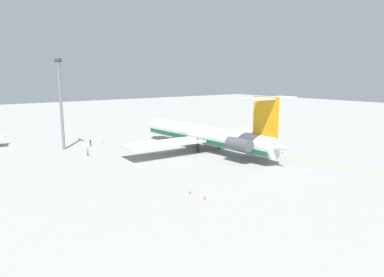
{
  "coord_description": "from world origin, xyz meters",
  "views": [
    {
      "loc": [
        -63.91,
        62.2,
        18.19
      ],
      "look_at": [
        0.87,
        12.55,
        3.3
      ],
      "focal_mm": 32.34,
      "sensor_mm": 36.0,
      "label": 1
    }
  ],
  "objects_px": {
    "ground_crew_near_tail": "(208,127)",
    "safety_cone_nose": "(103,142)",
    "main_jetliner": "(209,135)",
    "ground_crew_near_nose": "(88,151)",
    "ground_crew_starboard": "(90,142)",
    "safety_cone_wingtip": "(205,197)",
    "ground_crew_portside": "(193,128)",
    "light_mast": "(61,100)",
    "safety_cone_tail": "(190,192)"
  },
  "relations": [
    {
      "from": "main_jetliner",
      "to": "safety_cone_tail",
      "type": "xyz_separation_m",
      "value": [
        -22.26,
        22.54,
        -3.55
      ]
    },
    {
      "from": "ground_crew_portside",
      "to": "light_mast",
      "type": "bearing_deg",
      "value": -8.49
    },
    {
      "from": "ground_crew_near_tail",
      "to": "ground_crew_starboard",
      "type": "xyz_separation_m",
      "value": [
        -1.05,
        41.22,
        0.02
      ]
    },
    {
      "from": "ground_crew_portside",
      "to": "ground_crew_starboard",
      "type": "height_order",
      "value": "ground_crew_portside"
    },
    {
      "from": "ground_crew_starboard",
      "to": "ground_crew_portside",
      "type": "bearing_deg",
      "value": -33.25
    },
    {
      "from": "ground_crew_portside",
      "to": "safety_cone_tail",
      "type": "relative_size",
      "value": 3.2
    },
    {
      "from": "ground_crew_starboard",
      "to": "safety_cone_nose",
      "type": "relative_size",
      "value": 3.1
    },
    {
      "from": "main_jetliner",
      "to": "ground_crew_near_tail",
      "type": "relative_size",
      "value": 28.74
    },
    {
      "from": "ground_crew_near_tail",
      "to": "light_mast",
      "type": "bearing_deg",
      "value": 41.26
    },
    {
      "from": "ground_crew_near_tail",
      "to": "main_jetliner",
      "type": "bearing_deg",
      "value": 89.86
    },
    {
      "from": "ground_crew_starboard",
      "to": "light_mast",
      "type": "height_order",
      "value": "light_mast"
    },
    {
      "from": "main_jetliner",
      "to": "ground_crew_near_nose",
      "type": "bearing_deg",
      "value": 60.9
    },
    {
      "from": "ground_crew_portside",
      "to": "ground_crew_starboard",
      "type": "xyz_separation_m",
      "value": [
        -2.23,
        35.77,
        -0.03
      ]
    },
    {
      "from": "ground_crew_near_tail",
      "to": "ground_crew_portside",
      "type": "height_order",
      "value": "ground_crew_portside"
    },
    {
      "from": "ground_crew_starboard",
      "to": "light_mast",
      "type": "relative_size",
      "value": 0.08
    },
    {
      "from": "ground_crew_portside",
      "to": "safety_cone_wingtip",
      "type": "xyz_separation_m",
      "value": [
        -50.95,
        37.21,
        -0.84
      ]
    },
    {
      "from": "light_mast",
      "to": "ground_crew_near_nose",
      "type": "bearing_deg",
      "value": -168.16
    },
    {
      "from": "ground_crew_near_nose",
      "to": "safety_cone_nose",
      "type": "bearing_deg",
      "value": -40.83
    },
    {
      "from": "ground_crew_near_tail",
      "to": "ground_crew_portside",
      "type": "distance_m",
      "value": 5.58
    },
    {
      "from": "light_mast",
      "to": "ground_crew_near_tail",
      "type": "bearing_deg",
      "value": -88.61
    },
    {
      "from": "main_jetliner",
      "to": "ground_crew_starboard",
      "type": "height_order",
      "value": "main_jetliner"
    },
    {
      "from": "ground_crew_near_nose",
      "to": "ground_crew_portside",
      "type": "xyz_separation_m",
      "value": [
        12.67,
        -40.48,
        0.0
      ]
    },
    {
      "from": "light_mast",
      "to": "main_jetliner",
      "type": "bearing_deg",
      "value": -129.66
    },
    {
      "from": "ground_crew_portside",
      "to": "safety_cone_wingtip",
      "type": "height_order",
      "value": "ground_crew_portside"
    },
    {
      "from": "ground_crew_near_nose",
      "to": "safety_cone_tail",
      "type": "height_order",
      "value": "ground_crew_near_nose"
    },
    {
      "from": "ground_crew_portside",
      "to": "light_mast",
      "type": "height_order",
      "value": "light_mast"
    },
    {
      "from": "ground_crew_starboard",
      "to": "safety_cone_wingtip",
      "type": "xyz_separation_m",
      "value": [
        -48.72,
        1.44,
        -0.81
      ]
    },
    {
      "from": "safety_cone_wingtip",
      "to": "light_mast",
      "type": "bearing_deg",
      "value": 6.37
    },
    {
      "from": "ground_crew_near_tail",
      "to": "light_mast",
      "type": "relative_size",
      "value": 0.08
    },
    {
      "from": "ground_crew_portside",
      "to": "ground_crew_starboard",
      "type": "distance_m",
      "value": 35.84
    },
    {
      "from": "main_jetliner",
      "to": "ground_crew_near_nose",
      "type": "height_order",
      "value": "main_jetliner"
    },
    {
      "from": "ground_crew_near_tail",
      "to": "safety_cone_nose",
      "type": "relative_size",
      "value": 3.05
    },
    {
      "from": "ground_crew_portside",
      "to": "safety_cone_nose",
      "type": "bearing_deg",
      "value": -11.73
    },
    {
      "from": "main_jetliner",
      "to": "safety_cone_nose",
      "type": "bearing_deg",
      "value": 30.4
    },
    {
      "from": "ground_crew_near_nose",
      "to": "ground_crew_near_tail",
      "type": "bearing_deg",
      "value": -81.42
    },
    {
      "from": "ground_crew_starboard",
      "to": "safety_cone_nose",
      "type": "distance_m",
      "value": 4.96
    },
    {
      "from": "safety_cone_nose",
      "to": "safety_cone_tail",
      "type": "distance_m",
      "value": 48.06
    },
    {
      "from": "ground_crew_portside",
      "to": "ground_crew_starboard",
      "type": "relative_size",
      "value": 1.03
    },
    {
      "from": "safety_cone_wingtip",
      "to": "safety_cone_tail",
      "type": "bearing_deg",
      "value": 3.39
    },
    {
      "from": "ground_crew_starboard",
      "to": "safety_cone_wingtip",
      "type": "distance_m",
      "value": 48.75
    },
    {
      "from": "light_mast",
      "to": "safety_cone_nose",
      "type": "bearing_deg",
      "value": -77.91
    },
    {
      "from": "ground_crew_starboard",
      "to": "safety_cone_nose",
      "type": "height_order",
      "value": "ground_crew_starboard"
    },
    {
      "from": "ground_crew_near_tail",
      "to": "safety_cone_wingtip",
      "type": "relative_size",
      "value": 3.05
    },
    {
      "from": "ground_crew_near_tail",
      "to": "safety_cone_nose",
      "type": "distance_m",
      "value": 36.93
    },
    {
      "from": "ground_crew_near_nose",
      "to": "main_jetliner",
      "type": "bearing_deg",
      "value": -121.84
    },
    {
      "from": "ground_crew_portside",
      "to": "safety_cone_tail",
      "type": "xyz_separation_m",
      "value": [
        -47.63,
        37.41,
        -0.84
      ]
    },
    {
      "from": "ground_crew_portside",
      "to": "safety_cone_tail",
      "type": "bearing_deg",
      "value": 40.22
    },
    {
      "from": "ground_crew_near_tail",
      "to": "safety_cone_nose",
      "type": "xyz_separation_m",
      "value": [
        1.23,
        36.9,
        -0.79
      ]
    },
    {
      "from": "light_mast",
      "to": "ground_crew_starboard",
      "type": "bearing_deg",
      "value": -89.08
    },
    {
      "from": "main_jetliner",
      "to": "ground_crew_portside",
      "type": "xyz_separation_m",
      "value": [
        25.37,
        -14.86,
        -2.71
      ]
    }
  ]
}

